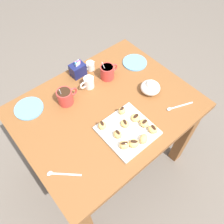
% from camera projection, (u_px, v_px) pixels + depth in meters
% --- Properties ---
extents(ground_plane, '(8.00, 8.00, 0.00)m').
position_uv_depth(ground_plane, '(108.00, 159.00, 1.88)').
color(ground_plane, '#665B51').
extents(dining_table, '(1.00, 0.79, 0.72)m').
position_uv_depth(dining_table, '(107.00, 120.00, 1.40)').
color(dining_table, brown).
rests_on(dining_table, ground_plane).
extents(pastry_plate_square, '(0.26, 0.26, 0.02)m').
position_uv_depth(pastry_plate_square, '(127.00, 131.00, 1.19)').
color(pastry_plate_square, silver).
rests_on(pastry_plate_square, dining_table).
extents(coffee_mug_red_left, '(0.13, 0.09, 0.14)m').
position_uv_depth(coffee_mug_red_left, '(65.00, 96.00, 1.27)').
color(coffee_mug_red_left, red).
rests_on(coffee_mug_red_left, dining_table).
extents(coffee_mug_red_right, '(0.12, 0.08, 0.14)m').
position_uv_depth(coffee_mug_red_right, '(108.00, 72.00, 1.39)').
color(coffee_mug_red_right, red).
rests_on(coffee_mug_red_right, dining_table).
extents(cream_pitcher_white, '(0.10, 0.06, 0.07)m').
position_uv_depth(cream_pitcher_white, '(89.00, 82.00, 1.35)').
color(cream_pitcher_white, silver).
rests_on(cream_pitcher_white, dining_table).
extents(sugar_caddy, '(0.09, 0.07, 0.11)m').
position_uv_depth(sugar_caddy, '(78.00, 70.00, 1.41)').
color(sugar_caddy, '#191E51').
rests_on(sugar_caddy, dining_table).
extents(ice_cream_bowl, '(0.12, 0.12, 0.09)m').
position_uv_depth(ice_cream_bowl, '(151.00, 87.00, 1.33)').
color(ice_cream_bowl, silver).
rests_on(ice_cream_bowl, dining_table).
extents(chocolate_sauce_pitcher, '(0.09, 0.05, 0.06)m').
position_uv_depth(chocolate_sauce_pitcher, '(90.00, 66.00, 1.45)').
color(chocolate_sauce_pitcher, silver).
rests_on(chocolate_sauce_pitcher, dining_table).
extents(saucer_sky_left, '(0.16, 0.16, 0.01)m').
position_uv_depth(saucer_sky_left, '(135.00, 62.00, 1.50)').
color(saucer_sky_left, '#66A8DB').
rests_on(saucer_sky_left, dining_table).
extents(saucer_sky_right, '(0.16, 0.16, 0.01)m').
position_uv_depth(saucer_sky_right, '(29.00, 108.00, 1.28)').
color(saucer_sky_right, '#66A8DB').
rests_on(saucer_sky_right, dining_table).
extents(loose_spoon_near_saucer, '(0.15, 0.07, 0.01)m').
position_uv_depth(loose_spoon_near_saucer, '(177.00, 107.00, 1.29)').
color(loose_spoon_near_saucer, silver).
rests_on(loose_spoon_near_saucer, dining_table).
extents(loose_spoon_by_plate, '(0.13, 0.12, 0.01)m').
position_uv_depth(loose_spoon_by_plate, '(60.00, 174.00, 1.06)').
color(loose_spoon_by_plate, silver).
rests_on(loose_spoon_by_plate, dining_table).
extents(beignet_0, '(0.07, 0.07, 0.04)m').
position_uv_depth(beignet_0, '(124.00, 145.00, 1.11)').
color(beignet_0, '#E5B260').
rests_on(beignet_0, pastry_plate_square).
extents(chocolate_drizzle_0, '(0.04, 0.03, 0.00)m').
position_uv_depth(chocolate_drizzle_0, '(124.00, 143.00, 1.09)').
color(chocolate_drizzle_0, black).
rests_on(chocolate_drizzle_0, beignet_0).
extents(beignet_1, '(0.04, 0.04, 0.04)m').
position_uv_depth(beignet_1, '(122.00, 111.00, 1.23)').
color(beignet_1, '#E5B260').
rests_on(beignet_1, pastry_plate_square).
extents(chocolate_drizzle_1, '(0.03, 0.02, 0.00)m').
position_uv_depth(chocolate_drizzle_1, '(122.00, 109.00, 1.21)').
color(chocolate_drizzle_1, black).
rests_on(chocolate_drizzle_1, beignet_1).
extents(beignet_2, '(0.07, 0.06, 0.04)m').
position_uv_depth(beignet_2, '(143.00, 139.00, 1.13)').
color(beignet_2, '#E5B260').
rests_on(beignet_2, pastry_plate_square).
extents(beignet_3, '(0.05, 0.05, 0.03)m').
position_uv_depth(beignet_3, '(144.00, 123.00, 1.19)').
color(beignet_3, '#E5B260').
rests_on(beignet_3, pastry_plate_square).
extents(chocolate_drizzle_3, '(0.04, 0.02, 0.00)m').
position_uv_depth(chocolate_drizzle_3, '(145.00, 121.00, 1.17)').
color(chocolate_drizzle_3, black).
rests_on(chocolate_drizzle_3, beignet_3).
extents(beignet_4, '(0.06, 0.06, 0.04)m').
position_uv_depth(beignet_4, '(102.00, 126.00, 1.17)').
color(beignet_4, '#E5B260').
rests_on(beignet_4, pastry_plate_square).
extents(chocolate_drizzle_4, '(0.02, 0.03, 0.00)m').
position_uv_depth(chocolate_drizzle_4, '(102.00, 123.00, 1.16)').
color(chocolate_drizzle_4, black).
rests_on(chocolate_drizzle_4, beignet_4).
extents(beignet_5, '(0.07, 0.07, 0.03)m').
position_uv_depth(beignet_5, '(136.00, 118.00, 1.21)').
color(beignet_5, '#E5B260').
rests_on(beignet_5, pastry_plate_square).
extents(chocolate_drizzle_5, '(0.04, 0.02, 0.00)m').
position_uv_depth(chocolate_drizzle_5, '(136.00, 116.00, 1.20)').
color(chocolate_drizzle_5, black).
rests_on(chocolate_drizzle_5, beignet_5).
extents(beignet_6, '(0.05, 0.05, 0.04)m').
position_uv_depth(beignet_6, '(118.00, 134.00, 1.15)').
color(beignet_6, '#E5B260').
rests_on(beignet_6, pastry_plate_square).
extents(chocolate_drizzle_6, '(0.02, 0.03, 0.00)m').
position_uv_depth(chocolate_drizzle_6, '(118.00, 132.00, 1.13)').
color(chocolate_drizzle_6, black).
rests_on(chocolate_drizzle_6, beignet_6).
extents(beignet_7, '(0.05, 0.05, 0.03)m').
position_uv_depth(beignet_7, '(125.00, 124.00, 1.19)').
color(beignet_7, '#E5B260').
rests_on(beignet_7, pastry_plate_square).
extents(chocolate_drizzle_7, '(0.03, 0.04, 0.00)m').
position_uv_depth(chocolate_drizzle_7, '(125.00, 122.00, 1.17)').
color(chocolate_drizzle_7, black).
rests_on(chocolate_drizzle_7, beignet_7).
extents(beignet_8, '(0.07, 0.07, 0.04)m').
position_uv_depth(beignet_8, '(134.00, 143.00, 1.12)').
color(beignet_8, '#E5B260').
rests_on(beignet_8, pastry_plate_square).
extents(chocolate_drizzle_8, '(0.04, 0.04, 0.00)m').
position_uv_depth(chocolate_drizzle_8, '(134.00, 141.00, 1.10)').
color(chocolate_drizzle_8, black).
rests_on(chocolate_drizzle_8, beignet_8).
extents(beignet_9, '(0.06, 0.06, 0.04)m').
position_uv_depth(beignet_9, '(153.00, 129.00, 1.16)').
color(beignet_9, '#E5B260').
rests_on(beignet_9, pastry_plate_square).
extents(chocolate_drizzle_9, '(0.02, 0.04, 0.00)m').
position_uv_depth(chocolate_drizzle_9, '(154.00, 127.00, 1.15)').
color(chocolate_drizzle_9, black).
rests_on(chocolate_drizzle_9, beignet_9).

